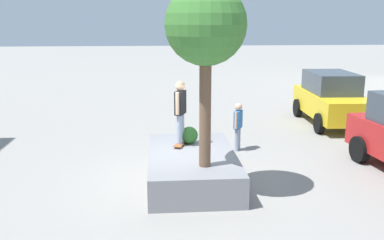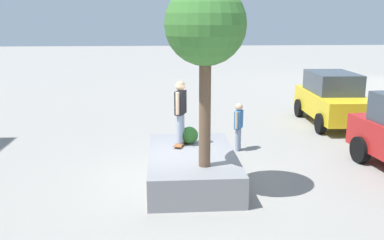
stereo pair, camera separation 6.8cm
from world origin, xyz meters
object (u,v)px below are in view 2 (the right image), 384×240
at_px(taxi_cab, 332,98).
at_px(skateboard, 181,143).
at_px(plaza_tree, 205,27).
at_px(skateboarder, 181,108).
at_px(planter_ledge, 192,167).
at_px(passerby_with_bag, 239,123).

bearing_deg(taxi_cab, skateboard, -51.32).
height_order(plaza_tree, skateboarder, plaza_tree).
bearing_deg(planter_ledge, passerby_with_bag, 146.25).
xyz_separation_m(plaza_tree, taxi_cab, (-6.94, 5.98, -2.97)).
relative_size(planter_ledge, skateboarder, 2.22).
height_order(plaza_tree, taxi_cab, plaza_tree).
xyz_separation_m(plaza_tree, skateboarder, (-1.75, -0.49, -2.19)).
distance_m(planter_ledge, skateboarder, 1.66).
bearing_deg(plaza_tree, skateboard, -164.25).
bearing_deg(planter_ledge, plaza_tree, 12.62).
distance_m(plaza_tree, skateboarder, 2.85).
xyz_separation_m(planter_ledge, skateboard, (-0.73, -0.26, 0.44)).
height_order(skateboard, passerby_with_bag, passerby_with_bag).
height_order(skateboarder, passerby_with_bag, skateboarder).
xyz_separation_m(skateboarder, passerby_with_bag, (-1.83, 1.98, -0.93)).
xyz_separation_m(planter_ledge, passerby_with_bag, (-2.56, 1.71, 0.53)).
bearing_deg(skateboarder, taxi_cab, 128.68).
bearing_deg(planter_ledge, skateboard, -159.99).
distance_m(skateboarder, passerby_with_bag, 2.85).
distance_m(planter_ledge, passerby_with_bag, 3.13).
height_order(skateboard, skateboarder, skateboarder).
distance_m(skateboard, taxi_cab, 8.30).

